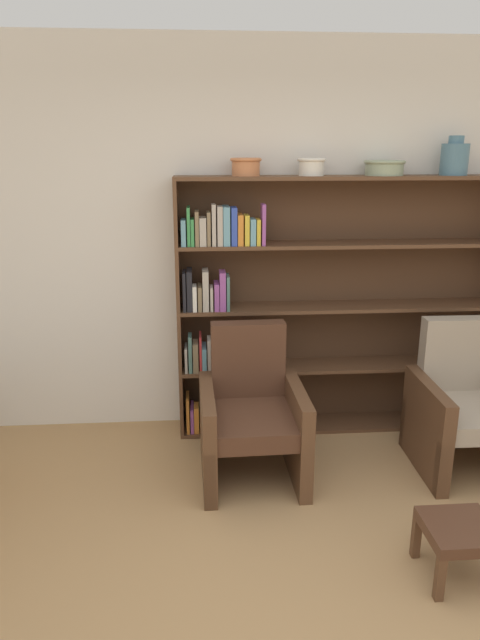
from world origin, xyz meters
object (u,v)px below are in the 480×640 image
object	(u,v)px
armchair_leather	(252,415)
bowl_slate	(384,167)
footstool	(460,535)
bowl_olive	(311,166)
bookshelf	(313,307)
bowl_brass	(246,166)
vase_tall	(455,158)
armchair_cushioned	(466,408)

from	to	relation	value
armchair_leather	bowl_slate	bearing A→B (deg)	-148.32
armchair_leather	footstool	size ratio (longest dim) A/B	2.82
bowl_olive	footstool	size ratio (longest dim) A/B	0.56
bookshelf	armchair_leather	world-z (taller)	bookshelf
bowl_brass	bowl_slate	bearing A→B (deg)	-0.00
bowl_brass	footstool	size ratio (longest dim) A/B	0.62
vase_tall	footstool	world-z (taller)	vase_tall
bowl_slate	footstool	xyz separation A→B (m)	(-0.03, -1.63, -1.67)
bookshelf	vase_tall	world-z (taller)	vase_tall
bowl_brass	vase_tall	xyz separation A→B (m)	(1.42, -0.00, 0.05)
footstool	vase_tall	bearing A→B (deg)	72.54
footstool	bowl_slate	bearing A→B (deg)	88.85
armchair_cushioned	footstool	world-z (taller)	armchair_cushioned
armchair_cushioned	footstool	size ratio (longest dim) A/B	2.82
armchair_leather	armchair_cushioned	xyz separation A→B (m)	(1.40, 0.00, 0.00)
armchair_cushioned	bowl_olive	bearing A→B (deg)	-32.09
armchair_leather	bowl_olive	bearing A→B (deg)	-127.47
bookshelf	vase_tall	xyz separation A→B (m)	(0.92, -0.02, 1.03)
vase_tall	armchair_leather	bearing A→B (deg)	-156.72
bowl_olive	armchair_leather	bearing A→B (deg)	-126.19
bowl_brass	bowl_slate	distance (m)	0.94
bowl_slate	bookshelf	bearing A→B (deg)	176.86
bowl_slate	footstool	world-z (taller)	bowl_slate
bowl_slate	footstool	size ratio (longest dim) A/B	0.83
bowl_brass	bowl_olive	distance (m)	0.44
vase_tall	armchair_cushioned	xyz separation A→B (m)	(-0.03, -0.61, -1.56)
bowl_slate	footstool	bearing A→B (deg)	-91.15
bowl_olive	bowl_brass	bearing A→B (deg)	180.00
vase_tall	armchair_leather	world-z (taller)	vase_tall
bowl_slate	armchair_leather	xyz separation A→B (m)	(-0.95, -0.61, -1.50)
bookshelf	armchair_leather	bearing A→B (deg)	-128.31
bowl_olive	footstool	xyz separation A→B (m)	(0.46, -1.63, -1.68)
bowl_slate	armchair_cushioned	xyz separation A→B (m)	(0.45, -0.61, -1.50)
bowl_olive	footstool	bearing A→B (deg)	-74.09
bowl_olive	vase_tall	size ratio (longest dim) A/B	0.73
vase_tall	armchair_cushioned	distance (m)	1.67
bookshelf	bowl_slate	bearing A→B (deg)	-3.14
bookshelf	bowl_olive	distance (m)	0.99
bookshelf	bowl_slate	size ratio (longest dim) A/B	8.43
vase_tall	bowl_brass	bearing A→B (deg)	180.00
bowl_slate	armchair_leather	bearing A→B (deg)	-147.04
vase_tall	armchair_cushioned	world-z (taller)	vase_tall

